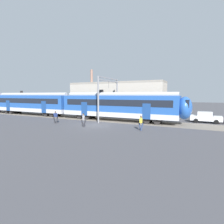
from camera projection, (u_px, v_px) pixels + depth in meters
ground_plane at (94, 125)px, 22.53m from camera, size 160.00×160.00×0.00m
track_bed at (61, 117)px, 31.51m from camera, size 80.00×4.40×0.01m
commuter_train at (34, 103)px, 34.21m from camera, size 56.65×3.07×4.73m
pedestrian_navy at (56, 116)px, 24.22m from camera, size 0.54×0.63×1.67m
pedestrian_grey at (83, 119)px, 21.52m from camera, size 0.71×0.50×1.67m
pedestrian_yellow at (141, 122)px, 19.26m from camera, size 0.64×0.53×1.67m
parked_car_white at (206, 117)px, 24.70m from camera, size 4.06×1.88×1.54m
catenary_gantry at (109, 92)px, 26.94m from camera, size 0.24×6.64×6.53m
background_building at (116, 98)px, 34.91m from camera, size 18.93×5.00×9.20m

